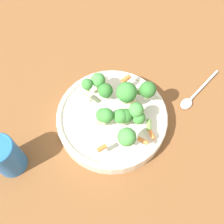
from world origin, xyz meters
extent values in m
plane|color=brown|center=(0.00, 0.00, 0.00)|extent=(3.00, 3.00, 0.00)
cylinder|color=silver|center=(0.00, 0.00, 0.02)|extent=(0.26, 0.26, 0.03)
torus|color=silver|center=(0.00, 0.00, 0.03)|extent=(0.26, 0.26, 0.01)
cylinder|color=#8CB766|center=(0.04, 0.03, 0.05)|extent=(0.01, 0.01, 0.01)
sphere|color=#33722D|center=(0.04, 0.03, 0.07)|extent=(0.03, 0.03, 0.03)
cylinder|color=#8CB766|center=(0.06, -0.06, 0.07)|extent=(0.01, 0.01, 0.01)
sphere|color=#33722D|center=(0.06, -0.06, 0.09)|extent=(0.04, 0.04, 0.04)
cylinder|color=#8CB766|center=(-0.03, 0.00, 0.07)|extent=(0.01, 0.01, 0.01)
sphere|color=#3D8438|center=(-0.03, 0.00, 0.09)|extent=(0.03, 0.03, 0.03)
cylinder|color=#8CB766|center=(0.04, -0.02, 0.06)|extent=(0.02, 0.02, 0.02)
sphere|color=#3D8438|center=(0.04, -0.02, 0.09)|extent=(0.05, 0.05, 0.05)
cylinder|color=#8CB766|center=(0.03, 0.07, 0.06)|extent=(0.01, 0.01, 0.01)
sphere|color=#3D8438|center=(0.03, 0.07, 0.08)|extent=(0.03, 0.03, 0.03)
cylinder|color=#8CB766|center=(0.05, 0.06, 0.06)|extent=(0.01, 0.01, 0.01)
sphere|color=#479342|center=(0.05, 0.06, 0.08)|extent=(0.03, 0.03, 0.03)
cylinder|color=#8CB766|center=(0.00, -0.06, 0.05)|extent=(0.01, 0.01, 0.01)
sphere|color=#3D8438|center=(0.00, -0.06, 0.07)|extent=(0.03, 0.03, 0.03)
cylinder|color=#8CB766|center=(0.01, -0.05, 0.07)|extent=(0.01, 0.01, 0.01)
sphere|color=#479342|center=(0.01, -0.05, 0.09)|extent=(0.03, 0.03, 0.03)
cylinder|color=#8CB766|center=(0.05, -0.02, 0.05)|extent=(0.01, 0.01, 0.01)
sphere|color=#479342|center=(0.05, -0.02, 0.07)|extent=(0.04, 0.04, 0.04)
cylinder|color=#8CB766|center=(-0.06, -0.06, 0.07)|extent=(0.01, 0.01, 0.02)
sphere|color=#479342|center=(-0.06, -0.06, 0.10)|extent=(0.04, 0.04, 0.04)
cylinder|color=#8CB766|center=(-0.03, 0.01, 0.05)|extent=(0.01, 0.01, 0.02)
sphere|color=#3D8438|center=(-0.03, 0.01, 0.07)|extent=(0.03, 0.03, 0.03)
cylinder|color=#8CB766|center=(-0.01, -0.04, 0.05)|extent=(0.01, 0.01, 0.02)
sphere|color=#33722D|center=(-0.01, -0.04, 0.08)|extent=(0.03, 0.03, 0.03)
cylinder|color=#8CB766|center=(-0.02, -0.03, 0.06)|extent=(0.01, 0.01, 0.01)
sphere|color=#3D8438|center=(-0.02, -0.03, 0.08)|extent=(0.03, 0.03, 0.03)
cylinder|color=orange|center=(0.08, 0.00, 0.07)|extent=(0.03, 0.02, 0.01)
cylinder|color=beige|center=(0.05, -0.03, 0.05)|extent=(0.02, 0.02, 0.01)
cylinder|color=orange|center=(-0.05, -0.09, 0.07)|extent=(0.01, 0.02, 0.01)
cylinder|color=orange|center=(-0.09, -0.02, 0.06)|extent=(0.02, 0.02, 0.01)
cylinder|color=beige|center=(-0.04, 0.01, 0.06)|extent=(0.02, 0.02, 0.01)
cylinder|color=#729E4C|center=(0.00, -0.09, 0.05)|extent=(0.03, 0.02, 0.01)
cylinder|color=orange|center=(-0.02, -0.10, 0.05)|extent=(0.03, 0.03, 0.01)
cylinder|color=beige|center=(-0.01, -0.03, 0.05)|extent=(0.02, 0.02, 0.01)
cylinder|color=beige|center=(0.01, -0.03, 0.06)|extent=(0.02, 0.03, 0.01)
cylinder|color=beige|center=(0.01, 0.07, 0.06)|extent=(0.02, 0.03, 0.01)
cylinder|color=orange|center=(0.07, 0.07, 0.05)|extent=(0.03, 0.02, 0.01)
cylinder|color=#729E4C|center=(0.07, -0.04, 0.07)|extent=(0.02, 0.02, 0.01)
cylinder|color=#2366B2|center=(-0.18, 0.16, 0.05)|extent=(0.06, 0.06, 0.10)
cylinder|color=silver|center=(0.19, -0.18, 0.01)|extent=(0.12, 0.05, 0.01)
ellipsoid|color=silver|center=(0.12, -0.15, 0.01)|extent=(0.04, 0.04, 0.01)
camera|label=1|loc=(-0.26, -0.11, 0.57)|focal=42.00mm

